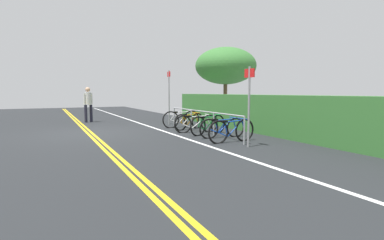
{
  "coord_description": "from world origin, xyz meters",
  "views": [
    {
      "loc": [
        11.53,
        -1.41,
        1.53
      ],
      "look_at": [
        2.92,
        2.9,
        0.61
      ],
      "focal_mm": 27.26,
      "sensor_mm": 36.0,
      "label": 1
    }
  ],
  "objects_px": {
    "sign_post_far": "(249,99)",
    "bicycle_0": "(181,119)",
    "sign_post_near": "(169,92)",
    "pedestrian": "(88,102)",
    "bicycle_4": "(222,128)",
    "bicycle_1": "(189,121)",
    "bicycle_2": "(196,124)",
    "bicycle_5": "(232,131)",
    "tree_near_left": "(226,66)",
    "bicycle_3": "(208,125)",
    "bike_rack": "(202,116)"
  },
  "relations": [
    {
      "from": "bike_rack",
      "to": "sign_post_near",
      "type": "bearing_deg",
      "value": 177.99
    },
    {
      "from": "bicycle_0",
      "to": "bicycle_4",
      "type": "relative_size",
      "value": 1.02
    },
    {
      "from": "bicycle_1",
      "to": "sign_post_far",
      "type": "xyz_separation_m",
      "value": [
        4.24,
        -0.24,
        1.01
      ]
    },
    {
      "from": "bicycle_1",
      "to": "bicycle_5",
      "type": "bearing_deg",
      "value": -3.39
    },
    {
      "from": "bicycle_0",
      "to": "bicycle_2",
      "type": "distance_m",
      "value": 1.67
    },
    {
      "from": "bicycle_4",
      "to": "sign_post_near",
      "type": "distance_m",
      "value": 4.87
    },
    {
      "from": "pedestrian",
      "to": "bicycle_0",
      "type": "bearing_deg",
      "value": 38.7
    },
    {
      "from": "bike_rack",
      "to": "tree_near_left",
      "type": "height_order",
      "value": "tree_near_left"
    },
    {
      "from": "sign_post_near",
      "to": "sign_post_far",
      "type": "relative_size",
      "value": 1.15
    },
    {
      "from": "sign_post_near",
      "to": "sign_post_far",
      "type": "height_order",
      "value": "sign_post_near"
    },
    {
      "from": "bike_rack",
      "to": "bicycle_0",
      "type": "relative_size",
      "value": 3.04
    },
    {
      "from": "bicycle_0",
      "to": "bicycle_3",
      "type": "relative_size",
      "value": 1.03
    },
    {
      "from": "bicycle_5",
      "to": "pedestrian",
      "type": "relative_size",
      "value": 0.98
    },
    {
      "from": "pedestrian",
      "to": "tree_near_left",
      "type": "xyz_separation_m",
      "value": [
        1.34,
        7.38,
        1.98
      ]
    },
    {
      "from": "bike_rack",
      "to": "sign_post_near",
      "type": "relative_size",
      "value": 2.05
    },
    {
      "from": "bicycle_2",
      "to": "sign_post_near",
      "type": "xyz_separation_m",
      "value": [
        -3.16,
        0.17,
        1.19
      ]
    },
    {
      "from": "sign_post_far",
      "to": "tree_near_left",
      "type": "relative_size",
      "value": 0.55
    },
    {
      "from": "sign_post_far",
      "to": "bicycle_3",
      "type": "bearing_deg",
      "value": 175.57
    },
    {
      "from": "bike_rack",
      "to": "bicycle_2",
      "type": "bearing_deg",
      "value": -172.9
    },
    {
      "from": "bike_rack",
      "to": "bicycle_0",
      "type": "height_order",
      "value": "bike_rack"
    },
    {
      "from": "bicycle_1",
      "to": "sign_post_near",
      "type": "bearing_deg",
      "value": 179.8
    },
    {
      "from": "pedestrian",
      "to": "sign_post_near",
      "type": "height_order",
      "value": "sign_post_near"
    },
    {
      "from": "bike_rack",
      "to": "bicycle_3",
      "type": "height_order",
      "value": "bike_rack"
    },
    {
      "from": "tree_near_left",
      "to": "bicycle_4",
      "type": "bearing_deg",
      "value": -33.8
    },
    {
      "from": "pedestrian",
      "to": "tree_near_left",
      "type": "distance_m",
      "value": 7.76
    },
    {
      "from": "bicycle_3",
      "to": "bicycle_5",
      "type": "xyz_separation_m",
      "value": [
        1.73,
        -0.16,
        0.0
      ]
    },
    {
      "from": "sign_post_far",
      "to": "bike_rack",
      "type": "bearing_deg",
      "value": 177.57
    },
    {
      "from": "bicycle_2",
      "to": "bicycle_4",
      "type": "bearing_deg",
      "value": 6.4
    },
    {
      "from": "bicycle_1",
      "to": "pedestrian",
      "type": "bearing_deg",
      "value": -145.5
    },
    {
      "from": "bike_rack",
      "to": "bicycle_2",
      "type": "xyz_separation_m",
      "value": [
        -0.35,
        -0.04,
        -0.31
      ]
    },
    {
      "from": "pedestrian",
      "to": "bicycle_2",
      "type": "bearing_deg",
      "value": 28.76
    },
    {
      "from": "sign_post_near",
      "to": "sign_post_far",
      "type": "distance_m",
      "value": 6.47
    },
    {
      "from": "sign_post_far",
      "to": "sign_post_near",
      "type": "bearing_deg",
      "value": 177.8
    },
    {
      "from": "bicycle_2",
      "to": "bicycle_3",
      "type": "relative_size",
      "value": 1.03
    },
    {
      "from": "bicycle_3",
      "to": "tree_near_left",
      "type": "relative_size",
      "value": 0.41
    },
    {
      "from": "bicycle_0",
      "to": "pedestrian",
      "type": "height_order",
      "value": "pedestrian"
    },
    {
      "from": "bike_rack",
      "to": "sign_post_far",
      "type": "height_order",
      "value": "sign_post_far"
    },
    {
      "from": "bicycle_4",
      "to": "bicycle_5",
      "type": "xyz_separation_m",
      "value": [
        0.87,
        -0.22,
        0.02
      ]
    },
    {
      "from": "bicycle_1",
      "to": "sign_post_near",
      "type": "xyz_separation_m",
      "value": [
        -2.22,
        0.01,
        1.19
      ]
    },
    {
      "from": "bicycle_4",
      "to": "sign_post_near",
      "type": "relative_size",
      "value": 0.66
    },
    {
      "from": "bike_rack",
      "to": "bicycle_4",
      "type": "distance_m",
      "value": 1.26
    },
    {
      "from": "bicycle_2",
      "to": "bicycle_4",
      "type": "xyz_separation_m",
      "value": [
        1.56,
        0.18,
        -0.0
      ]
    },
    {
      "from": "bike_rack",
      "to": "bicycle_4",
      "type": "height_order",
      "value": "bike_rack"
    },
    {
      "from": "bicycle_2",
      "to": "bicycle_0",
      "type": "bearing_deg",
      "value": 175.67
    },
    {
      "from": "bicycle_4",
      "to": "sign_post_near",
      "type": "xyz_separation_m",
      "value": [
        -4.72,
        -0.01,
        1.19
      ]
    },
    {
      "from": "bicycle_0",
      "to": "sign_post_near",
      "type": "relative_size",
      "value": 0.68
    },
    {
      "from": "bicycle_0",
      "to": "sign_post_far",
      "type": "xyz_separation_m",
      "value": [
        4.98,
        -0.21,
        0.98
      ]
    },
    {
      "from": "sign_post_far",
      "to": "bicycle_0",
      "type": "bearing_deg",
      "value": 177.61
    },
    {
      "from": "bicycle_4",
      "to": "bicycle_1",
      "type": "bearing_deg",
      "value": -179.63
    },
    {
      "from": "bicycle_5",
      "to": "sign_post_far",
      "type": "distance_m",
      "value": 1.32
    }
  ]
}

